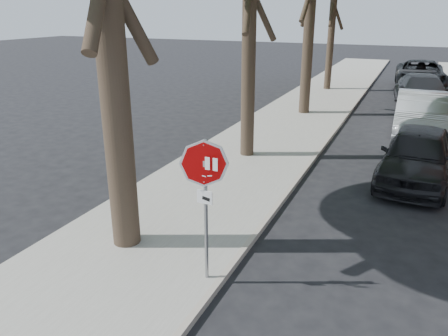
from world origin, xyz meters
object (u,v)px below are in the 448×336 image
object	(u,v)px
car_d	(421,75)
car_b	(420,115)
car_c	(422,92)
car_a	(417,155)
stop_sign	(205,184)

from	to	relation	value
car_d	car_b	bearing A→B (deg)	-92.95
car_d	car_c	bearing A→B (deg)	-92.34
car_b	car_c	bearing A→B (deg)	88.95
car_b	car_d	distance (m)	11.88
car_b	car_c	distance (m)	5.67
car_a	car_b	xyz separation A→B (m)	(0.00, 5.17, 0.06)
car_a	car_c	size ratio (longest dim) A/B	0.82
stop_sign	car_a	xyz separation A→B (m)	(3.30, 6.98, -1.16)
car_c	car_d	bearing A→B (deg)	83.31
car_a	car_d	world-z (taller)	car_d
car_b	car_c	world-z (taller)	car_b
stop_sign	car_d	xyz separation A→B (m)	(3.16, 24.03, -1.09)
car_b	car_d	world-z (taller)	car_d
stop_sign	car_b	bearing A→B (deg)	74.80
stop_sign	car_c	size ratio (longest dim) A/B	0.46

